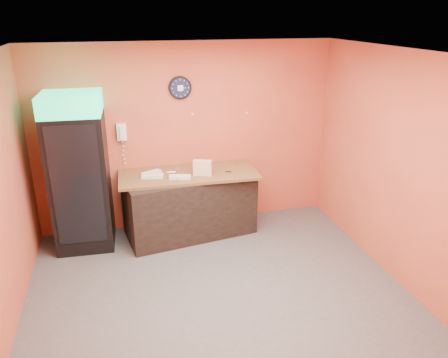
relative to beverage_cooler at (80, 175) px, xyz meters
name	(u,v)px	position (x,y,z in m)	size (l,w,h in m)	color
floor	(218,292)	(1.56, -1.60, -1.07)	(4.50, 4.50, 0.00)	#47474C
back_wall	(186,137)	(1.56, 0.40, 0.33)	(4.50, 0.02, 2.80)	#CC5B39
right_wall	(397,168)	(3.81, -1.60, 0.33)	(0.02, 4.00, 2.80)	#CC5B39
ceiling	(217,53)	(1.56, -1.60, 1.73)	(4.50, 4.00, 0.02)	white
beverage_cooler	(80,175)	(0.00, 0.00, 0.00)	(0.80, 0.82, 2.20)	black
prep_counter	(190,205)	(1.51, -0.02, -0.61)	(1.87, 0.83, 0.93)	black
wall_clock	(180,88)	(1.49, 0.37, 1.08)	(0.33, 0.06, 0.33)	black
wall_phone	(122,132)	(0.61, 0.35, 0.48)	(0.13, 0.11, 0.24)	white
butcher_paper	(189,174)	(1.51, -0.02, -0.12)	(2.01, 0.83, 0.04)	brown
sub_roll_stack	(202,168)	(1.69, -0.15, 0.01)	(0.28, 0.18, 0.22)	beige
wrapped_sandwich_left	(152,176)	(0.98, -0.08, -0.08)	(0.31, 0.12, 0.04)	silver
wrapped_sandwich_mid	(180,177)	(1.35, -0.21, -0.08)	(0.30, 0.12, 0.04)	silver
wrapped_sandwich_right	(151,173)	(0.98, 0.06, -0.08)	(0.29, 0.12, 0.04)	silver
kitchen_tool	(178,170)	(1.36, 0.05, -0.07)	(0.07, 0.07, 0.07)	silver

